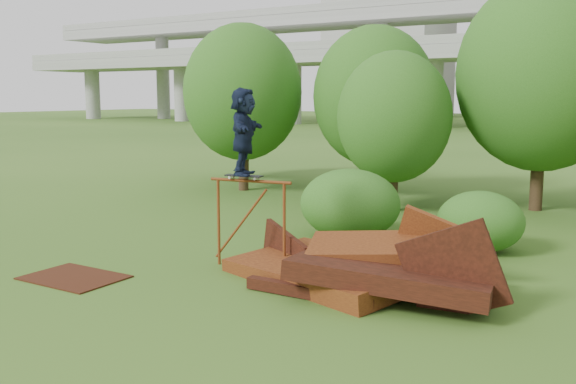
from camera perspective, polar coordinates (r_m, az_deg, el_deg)
The scene contains 15 objects.
ground at distance 11.20m, azimuth -1.93°, elevation -9.76°, with size 240.00×240.00×0.00m, color #2D5116.
scrap_pile at distance 12.02m, azimuth 6.49°, elevation -6.77°, with size 5.70×3.29×1.98m.
grind_rail at distance 13.07m, azimuth -3.34°, elevation -1.53°, with size 1.78×0.35×1.84m.
skateboard at distance 13.04m, azimuth -3.94°, elevation 1.45°, with size 0.82×0.34×0.08m.
skater at distance 12.96m, azimuth -3.98°, elevation 5.38°, with size 1.63×0.52×1.76m, color #131B33.
flat_plate at distance 13.26m, azimuth -18.48°, elevation -7.22°, with size 1.87×1.34×0.03m, color #36180B.
tree_0 at distance 23.95m, azimuth -4.06°, elevation 8.83°, with size 4.37×4.37×6.16m.
tree_1 at distance 22.95m, azimuth 7.67°, elevation 8.42°, with size 4.29×4.29×5.97m.
tree_2 at distance 19.74m, azimuth 9.42°, elevation 6.57°, with size 3.45×3.45×4.87m.
tree_3 at distance 21.06m, azimuth 21.72°, elevation 9.72°, with size 5.13×5.13×7.12m.
tree_6 at distance 27.42m, azimuth -3.88°, elevation 6.69°, with size 3.21×3.21×4.49m.
shrub_left at distance 15.92m, azimuth 5.53°, elevation -1.06°, with size 2.51×2.32×1.74m, color #245215.
shrub_right at distance 15.19m, azimuth 16.73°, elevation -2.52°, with size 1.96×1.80×1.39m, color #245215.
building_left at distance 113.60m, azimuth 9.09°, elevation 15.52°, with size 18.00×16.00×35.00m, color #9E9E99.
building_right at distance 113.47m, azimuth 21.06°, elevation 13.30°, with size 14.00×14.00×28.00m, color #9E9E99.
Camera 1 is at (5.91, -8.84, 3.52)m, focal length 40.00 mm.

